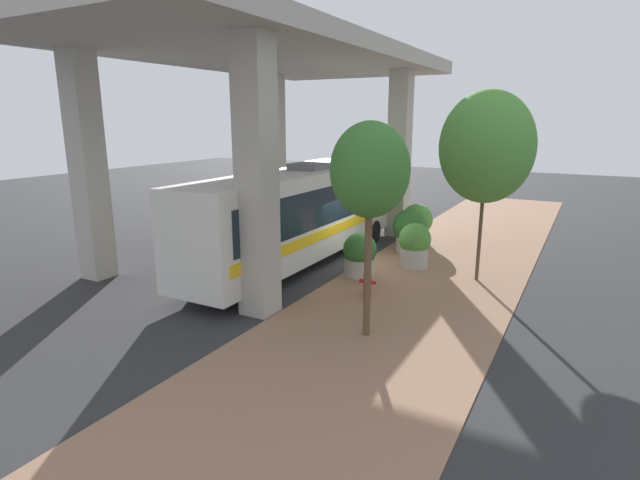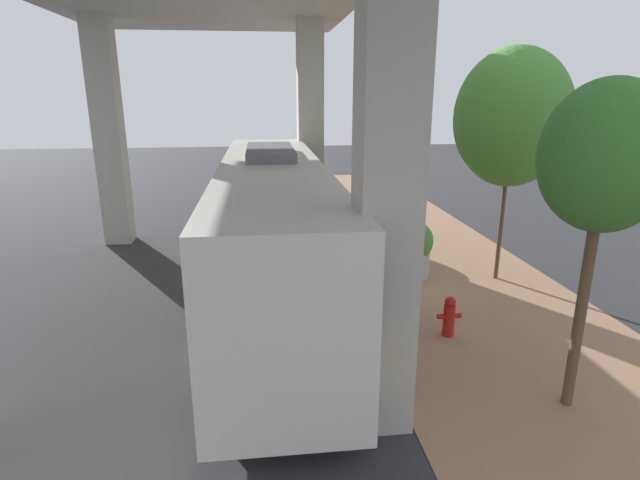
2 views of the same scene
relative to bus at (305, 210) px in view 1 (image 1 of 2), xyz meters
The scene contains 11 objects.
ground_plane 2.95m from the bus, 168.17° to the right, with size 80.00×80.00×0.00m, color #2D2D30.
sidewalk_strip 5.48m from the bus, behind, with size 6.00×40.00×0.02m.
overpass 5.51m from the bus, 12.49° to the right, with size 9.40×19.34×8.28m.
bus is the anchor object (origin of this frame).
fire_hydrant 4.81m from the bus, 146.01° to the left, with size 0.53×0.26×0.95m.
planter_front 5.81m from the bus, 121.10° to the right, with size 1.39×1.39×1.80m.
planter_middle 4.69m from the bus, 133.65° to the right, with size 1.44×1.44×1.84m.
planter_back 3.06m from the bus, 164.73° to the left, with size 1.20×1.20×1.59m.
planter_extra 4.39m from the bus, 162.90° to the right, with size 1.21×1.21×1.71m.
street_tree_near 7.49m from the bus, 133.13° to the left, with size 1.94×1.94×5.46m.
street_tree_far 6.98m from the bus, behind, with size 3.07×3.07×6.43m.
Camera 1 is at (-7.57, 16.80, 5.49)m, focal length 28.00 mm.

